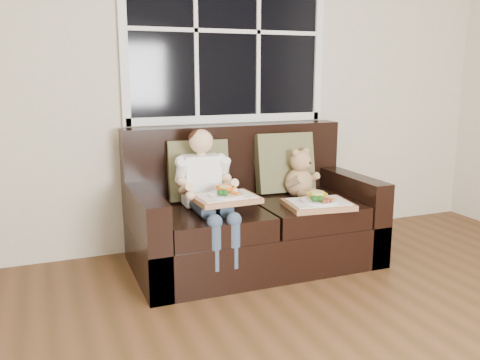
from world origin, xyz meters
name	(u,v)px	position (x,y,z in m)	size (l,w,h in m)	color
window_back	(227,31)	(-0.11, 2.48, 1.65)	(1.62, 0.04, 1.37)	black
loveseat	(250,219)	(-0.11, 2.02, 0.31)	(1.70, 0.92, 0.96)	black
pillow_left	(198,171)	(-0.45, 2.17, 0.66)	(0.45, 0.24, 0.44)	brown
pillow_right	(284,163)	(0.24, 2.17, 0.67)	(0.46, 0.23, 0.46)	brown
child	(206,183)	(-0.48, 1.90, 0.63)	(0.36, 0.59, 0.81)	white
teddy_bear	(300,176)	(0.29, 2.01, 0.60)	(0.26, 0.31, 0.37)	tan
tray_left	(226,197)	(-0.41, 1.71, 0.57)	(0.41, 0.32, 0.09)	#A9784C
tray_right	(318,203)	(0.25, 1.67, 0.48)	(0.47, 0.38, 0.10)	#A9784C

